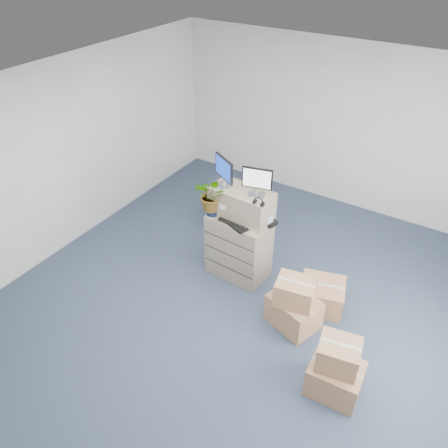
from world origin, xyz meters
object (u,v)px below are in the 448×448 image
Objects in this scene: potted_plant at (212,199)px; monitor_left at (224,170)px; keyboard at (235,222)px; water_bottle at (249,210)px; monitor_right at (257,180)px; office_chair at (233,204)px; filing_cabinet_lower at (239,247)px.

monitor_left is at bearing 58.55° from potted_plant.
water_bottle is at bearing 86.80° from keyboard.
monitor_right is 0.53m from water_bottle.
potted_plant is (-0.35, -0.00, 0.25)m from keyboard.
keyboard is 0.43m from potted_plant.
water_bottle is 0.50m from potted_plant.
office_chair is at bearing 143.10° from monitor_left.
potted_plant is at bearing -93.16° from monitor_left.
water_bottle reaches higher than filing_cabinet_lower.
monitor_right reaches higher than water_bottle.
keyboard is at bearing -86.22° from filing_cabinet_lower.
office_chair is at bearing 127.70° from filing_cabinet_lower.
water_bottle is (0.09, 0.08, 0.61)m from filing_cabinet_lower.
monitor_right is 0.56× the size of office_chair.
office_chair is (-0.84, 1.00, -0.75)m from water_bottle.
monitor_left is 0.59× the size of office_chair.
water_bottle is (-0.13, 0.04, -0.51)m from monitor_right.
water_bottle is at bearing 94.75° from office_chair.
potted_plant reaches higher than water_bottle.
monitor_left is at bearing 79.51° from office_chair.
monitor_left is 1.73m from office_chair.
filing_cabinet_lower is 2.37× the size of monitor_left.
filing_cabinet_lower is at bearing 20.08° from potted_plant.
water_bottle reaches higher than keyboard.
potted_plant is at bearing -156.95° from filing_cabinet_lower.
potted_plant is (-0.35, -0.13, 0.74)m from filing_cabinet_lower.
keyboard is (0.00, -0.12, 0.50)m from filing_cabinet_lower.
potted_plant is at bearing -159.56° from keyboard.
monitor_left reaches higher than filing_cabinet_lower.
monitor_left is at bearing 171.24° from keyboard.
office_chair is (-0.49, 1.06, -1.27)m from monitor_left.
filing_cabinet_lower is 2.50× the size of monitor_right.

